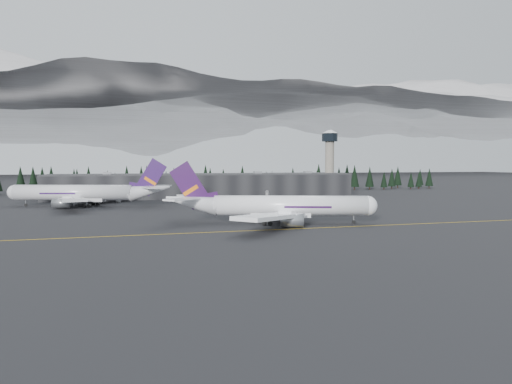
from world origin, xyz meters
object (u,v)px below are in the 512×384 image
object	(u,v)px
control_tower	(330,154)
jet_main	(272,206)
jet_parked	(88,193)
gse_vehicle_a	(118,201)
terminal	(204,185)
gse_vehicle_b	(268,198)

from	to	relation	value
control_tower	jet_main	bearing A→B (deg)	-121.76
jet_parked	gse_vehicle_a	world-z (taller)	jet_parked
terminal	gse_vehicle_a	size ratio (longest dim) A/B	31.64
gse_vehicle_b	control_tower	bearing A→B (deg)	90.57
jet_parked	gse_vehicle_a	xyz separation A→B (m)	(11.86, 16.44, -5.05)
terminal	jet_main	bearing A→B (deg)	-88.81
jet_parked	gse_vehicle_a	bearing A→B (deg)	-108.86
jet_main	gse_vehicle_a	bearing A→B (deg)	135.14
jet_main	jet_parked	size ratio (longest dim) A/B	0.92
jet_parked	gse_vehicle_a	size ratio (longest dim) A/B	13.39
gse_vehicle_a	jet_main	bearing A→B (deg)	-69.00
control_tower	gse_vehicle_b	size ratio (longest dim) A/B	8.00
terminal	gse_vehicle_b	xyz separation A→B (m)	(26.96, -29.29, -5.50)
jet_parked	terminal	bearing A→B (deg)	-126.11
jet_main	gse_vehicle_a	distance (m)	100.24
terminal	gse_vehicle_a	xyz separation A→B (m)	(-44.06, -25.60, -5.60)
jet_parked	gse_vehicle_b	bearing A→B (deg)	-154.30
gse_vehicle_b	terminal	bearing A→B (deg)	-170.70
control_tower	jet_parked	xyz separation A→B (m)	(-130.92, -45.03, -17.65)
jet_main	gse_vehicle_b	distance (m)	88.63
control_tower	jet_main	distance (m)	139.16
terminal	jet_parked	bearing A→B (deg)	-143.07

